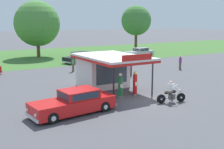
{
  "coord_description": "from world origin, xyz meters",
  "views": [
    {
      "loc": [
        -12.73,
        -15.59,
        5.68
      ],
      "look_at": [
        -0.97,
        3.74,
        1.4
      ],
      "focal_mm": 45.49,
      "sensor_mm": 36.0,
      "label": 1
    }
  ],
  "objects_px": {
    "gas_pump_nearside": "(120,86)",
    "motorcycle_with_rider": "(171,94)",
    "bystander_admiring_sedan": "(73,64)",
    "parked_car_back_row_centre_left": "(81,58)",
    "bystander_strolling_foreground": "(180,62)",
    "bystander_chatting_near_pumps": "(131,68)",
    "gas_pump_offside": "(135,84)",
    "featured_classic_sedan": "(74,103)",
    "parked_car_back_row_centre_right": "(139,53)"
  },
  "relations": [
    {
      "from": "motorcycle_with_rider",
      "to": "featured_classic_sedan",
      "type": "height_order",
      "value": "motorcycle_with_rider"
    },
    {
      "from": "parked_car_back_row_centre_left",
      "to": "parked_car_back_row_centre_right",
      "type": "bearing_deg",
      "value": 3.91
    },
    {
      "from": "motorcycle_with_rider",
      "to": "featured_classic_sedan",
      "type": "distance_m",
      "value": 6.93
    },
    {
      "from": "gas_pump_nearside",
      "to": "parked_car_back_row_centre_left",
      "type": "height_order",
      "value": "gas_pump_nearside"
    },
    {
      "from": "gas_pump_offside",
      "to": "parked_car_back_row_centre_left",
      "type": "bearing_deg",
      "value": 77.55
    },
    {
      "from": "bystander_strolling_foreground",
      "to": "gas_pump_offside",
      "type": "bearing_deg",
      "value": -149.05
    },
    {
      "from": "featured_classic_sedan",
      "to": "bystander_strolling_foreground",
      "type": "height_order",
      "value": "bystander_strolling_foreground"
    },
    {
      "from": "motorcycle_with_rider",
      "to": "bystander_strolling_foreground",
      "type": "bearing_deg",
      "value": 42.88
    },
    {
      "from": "featured_classic_sedan",
      "to": "bystander_chatting_near_pumps",
      "type": "xyz_separation_m",
      "value": [
        10.04,
        8.21,
        0.21
      ]
    },
    {
      "from": "parked_car_back_row_centre_left",
      "to": "bystander_chatting_near_pumps",
      "type": "relative_size",
      "value": 3.38
    },
    {
      "from": "parked_car_back_row_centre_left",
      "to": "bystander_strolling_foreground",
      "type": "relative_size",
      "value": 3.65
    },
    {
      "from": "gas_pump_offside",
      "to": "bystander_strolling_foreground",
      "type": "relative_size",
      "value": 1.2
    },
    {
      "from": "featured_classic_sedan",
      "to": "parked_car_back_row_centre_left",
      "type": "bearing_deg",
      "value": 63.62
    },
    {
      "from": "bystander_admiring_sedan",
      "to": "parked_car_back_row_centre_right",
      "type": "bearing_deg",
      "value": 25.31
    },
    {
      "from": "bystander_strolling_foreground",
      "to": "parked_car_back_row_centre_left",
      "type": "bearing_deg",
      "value": 124.47
    },
    {
      "from": "gas_pump_nearside",
      "to": "bystander_admiring_sedan",
      "type": "relative_size",
      "value": 1.14
    },
    {
      "from": "gas_pump_nearside",
      "to": "bystander_chatting_near_pumps",
      "type": "xyz_separation_m",
      "value": [
        5.54,
        6.57,
        0.04
      ]
    },
    {
      "from": "parked_car_back_row_centre_left",
      "to": "parked_car_back_row_centre_right",
      "type": "distance_m",
      "value": 10.64
    },
    {
      "from": "motorcycle_with_rider",
      "to": "bystander_chatting_near_pumps",
      "type": "xyz_separation_m",
      "value": [
        3.25,
        9.57,
        0.24
      ]
    },
    {
      "from": "gas_pump_nearside",
      "to": "bystander_strolling_foreground",
      "type": "xyz_separation_m",
      "value": [
        13.13,
        7.06,
        -0.02
      ]
    },
    {
      "from": "gas_pump_offside",
      "to": "parked_car_back_row_centre_right",
      "type": "distance_m",
      "value": 24.03
    },
    {
      "from": "bystander_admiring_sedan",
      "to": "motorcycle_with_rider",
      "type": "bearing_deg",
      "value": -86.94
    },
    {
      "from": "featured_classic_sedan",
      "to": "bystander_chatting_near_pumps",
      "type": "distance_m",
      "value": 12.98
    },
    {
      "from": "motorcycle_with_rider",
      "to": "parked_car_back_row_centre_left",
      "type": "distance_m",
      "value": 21.54
    },
    {
      "from": "gas_pump_offside",
      "to": "featured_classic_sedan",
      "type": "distance_m",
      "value": 6.09
    },
    {
      "from": "motorcycle_with_rider",
      "to": "featured_classic_sedan",
      "type": "relative_size",
      "value": 0.38
    },
    {
      "from": "gas_pump_nearside",
      "to": "featured_classic_sedan",
      "type": "height_order",
      "value": "gas_pump_nearside"
    },
    {
      "from": "gas_pump_nearside",
      "to": "bystander_admiring_sedan",
      "type": "xyz_separation_m",
      "value": [
        1.48,
        12.17,
        0.03
      ]
    },
    {
      "from": "motorcycle_with_rider",
      "to": "bystander_admiring_sedan",
      "type": "bearing_deg",
      "value": 93.06
    },
    {
      "from": "parked_car_back_row_centre_left",
      "to": "bystander_strolling_foreground",
      "type": "height_order",
      "value": "bystander_strolling_foreground"
    },
    {
      "from": "gas_pump_nearside",
      "to": "parked_car_back_row_centre_left",
      "type": "xyz_separation_m",
      "value": [
        5.4,
        18.32,
        -0.19
      ]
    },
    {
      "from": "gas_pump_offside",
      "to": "parked_car_back_row_centre_left",
      "type": "height_order",
      "value": "gas_pump_offside"
    },
    {
      "from": "parked_car_back_row_centre_left",
      "to": "bystander_strolling_foreground",
      "type": "xyz_separation_m",
      "value": [
        7.73,
        -11.26,
        0.17
      ]
    },
    {
      "from": "gas_pump_nearside",
      "to": "motorcycle_with_rider",
      "type": "relative_size",
      "value": 0.88
    },
    {
      "from": "featured_classic_sedan",
      "to": "parked_car_back_row_centre_right",
      "type": "height_order",
      "value": "featured_classic_sedan"
    },
    {
      "from": "gas_pump_offside",
      "to": "parked_car_back_row_centre_left",
      "type": "relative_size",
      "value": 0.33
    },
    {
      "from": "parked_car_back_row_centre_right",
      "to": "gas_pump_offside",
      "type": "bearing_deg",
      "value": -127.59
    },
    {
      "from": "bystander_strolling_foreground",
      "to": "bystander_admiring_sedan",
      "type": "relative_size",
      "value": 0.95
    },
    {
      "from": "motorcycle_with_rider",
      "to": "bystander_strolling_foreground",
      "type": "relative_size",
      "value": 1.35
    },
    {
      "from": "parked_car_back_row_centre_right",
      "to": "bystander_chatting_near_pumps",
      "type": "bearing_deg",
      "value": -130.01
    },
    {
      "from": "gas_pump_nearside",
      "to": "bystander_chatting_near_pumps",
      "type": "distance_m",
      "value": 8.59
    },
    {
      "from": "gas_pump_offside",
      "to": "bystander_admiring_sedan",
      "type": "relative_size",
      "value": 1.14
    },
    {
      "from": "parked_car_back_row_centre_right",
      "to": "bystander_admiring_sedan",
      "type": "xyz_separation_m",
      "value": [
        -14.53,
        -6.87,
        0.21
      ]
    },
    {
      "from": "gas_pump_nearside",
      "to": "featured_classic_sedan",
      "type": "xyz_separation_m",
      "value": [
        -4.5,
        -1.65,
        -0.17
      ]
    },
    {
      "from": "gas_pump_nearside",
      "to": "motorcycle_with_rider",
      "type": "height_order",
      "value": "gas_pump_nearside"
    },
    {
      "from": "motorcycle_with_rider",
      "to": "gas_pump_nearside",
      "type": "bearing_deg",
      "value": 127.38
    },
    {
      "from": "parked_car_back_row_centre_right",
      "to": "bystander_admiring_sedan",
      "type": "relative_size",
      "value": 3.43
    },
    {
      "from": "bystander_strolling_foreground",
      "to": "featured_classic_sedan",
      "type": "bearing_deg",
      "value": -153.72
    },
    {
      "from": "bystander_admiring_sedan",
      "to": "bystander_chatting_near_pumps",
      "type": "xyz_separation_m",
      "value": [
        4.06,
        -5.6,
        0.01
      ]
    },
    {
      "from": "bystander_admiring_sedan",
      "to": "bystander_chatting_near_pumps",
      "type": "bearing_deg",
      "value": -54.08
    }
  ]
}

